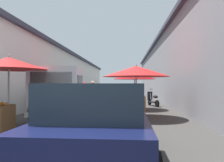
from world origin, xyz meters
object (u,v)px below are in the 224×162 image
object	(u,v)px
fruit_stall_near_right	(135,80)
parked_scooter	(153,99)
fruit_stall_mid_lane	(65,83)
fruit_stall_far_left	(136,75)
hatchback_car	(99,122)
delivery_truck	(62,94)
vendor_by_crates	(93,93)
fruit_stall_near_left	(8,71)

from	to	relation	value
fruit_stall_near_right	parked_scooter	bearing A→B (deg)	-30.58
fruit_stall_mid_lane	fruit_stall_far_left	size ratio (longest dim) A/B	0.81
hatchback_car	delivery_truck	distance (m)	5.35
delivery_truck	fruit_stall_near_right	bearing A→B (deg)	-37.64
fruit_stall_near_right	fruit_stall_far_left	bearing A→B (deg)	178.82
hatchback_car	fruit_stall_mid_lane	bearing A→B (deg)	19.48
vendor_by_crates	fruit_stall_near_left	bearing A→B (deg)	164.01
fruit_stall_far_left	fruit_stall_near_right	bearing A→B (deg)	-1.18
fruit_stall_near_left	vendor_by_crates	bearing A→B (deg)	-15.99
fruit_stall_mid_lane	parked_scooter	distance (m)	5.94
delivery_truck	vendor_by_crates	xyz separation A→B (m)	(4.00, -0.67, -0.09)
fruit_stall_near_right	fruit_stall_near_left	xyz separation A→B (m)	(-6.22, 4.23, 0.18)
vendor_by_crates	parked_scooter	world-z (taller)	vendor_by_crates
fruit_stall_near_left	fruit_stall_far_left	bearing A→B (deg)	-54.59
fruit_stall_mid_lane	fruit_stall_near_left	xyz separation A→B (m)	(-5.68, 0.28, 0.32)
hatchback_car	vendor_by_crates	bearing A→B (deg)	9.48
fruit_stall_mid_lane	delivery_truck	xyz separation A→B (m)	(-3.51, -0.82, -0.49)
delivery_truck	fruit_stall_near_left	bearing A→B (deg)	153.14
hatchback_car	delivery_truck	size ratio (longest dim) A/B	0.79
vendor_by_crates	parked_scooter	distance (m)	4.33
vendor_by_crates	parked_scooter	size ratio (longest dim) A/B	1.00
delivery_truck	parked_scooter	bearing A→B (deg)	-35.35
vendor_by_crates	fruit_stall_mid_lane	bearing A→B (deg)	108.28
delivery_truck	parked_scooter	world-z (taller)	delivery_truck
fruit_stall_mid_lane	hatchback_car	xyz separation A→B (m)	(-8.39, -2.97, -0.80)
delivery_truck	fruit_stall_far_left	bearing A→B (deg)	-75.52
fruit_stall_near_right	delivery_truck	distance (m)	5.16
hatchback_car	parked_scooter	world-z (taller)	hatchback_car
fruit_stall_far_left	hatchback_car	distance (m)	5.86
fruit_stall_far_left	parked_scooter	distance (m)	5.72
fruit_stall_far_left	delivery_truck	bearing A→B (deg)	104.48
hatchback_car	vendor_by_crates	size ratio (longest dim) A/B	2.40
fruit_stall_mid_lane	fruit_stall_far_left	distance (m)	4.75
fruit_stall_near_left	vendor_by_crates	world-z (taller)	fruit_stall_near_left
fruit_stall_mid_lane	fruit_stall_near_left	size ratio (longest dim) A/B	0.98
fruit_stall_far_left	parked_scooter	size ratio (longest dim) A/B	1.76
fruit_stall_mid_lane	fruit_stall_near_left	distance (m)	5.69
fruit_stall_near_left	fruit_stall_mid_lane	bearing A→B (deg)	-2.85
fruit_stall_near_right	fruit_stall_near_left	world-z (taller)	fruit_stall_near_left
fruit_stall_near_right	fruit_stall_far_left	distance (m)	3.27
fruit_stall_near_right	delivery_truck	bearing A→B (deg)	142.36
hatchback_car	delivery_truck	xyz separation A→B (m)	(4.88, 2.16, 0.30)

